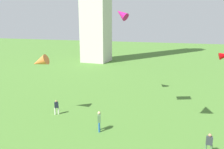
% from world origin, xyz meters
% --- Properties ---
extents(person_0, '(0.45, 0.55, 1.83)m').
position_xyz_m(person_0, '(-1.14, 19.24, 1.04)').
color(person_0, '#235693').
rests_on(person_0, ground_plane).
extents(person_1, '(0.47, 0.44, 1.57)m').
position_xyz_m(person_1, '(-6.75, 21.09, 0.89)').
color(person_1, silver).
rests_on(person_1, ground_plane).
extents(person_2, '(0.51, 0.25, 1.63)m').
position_xyz_m(person_2, '(7.66, 18.63, 0.92)').
color(person_2, '#51754C').
rests_on(person_2, ground_plane).
extents(kite_flying_2, '(1.99, 1.48, 1.65)m').
position_xyz_m(kite_flying_2, '(-2.30, 29.05, 10.40)').
color(kite_flying_2, '#B21269').
extents(kite_flying_6, '(1.92, 1.36, 1.51)m').
position_xyz_m(kite_flying_6, '(-7.91, 20.46, 5.60)').
color(kite_flying_6, orange).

